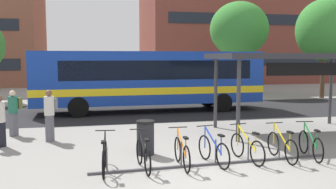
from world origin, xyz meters
The scene contains 18 objects.
ground centered at (0.00, 0.00, 0.00)m, with size 200.00×200.00×0.00m, color gray.
bus_lane_asphalt centered at (0.00, 10.46, 0.00)m, with size 80.00×7.20×0.01m, color #232326.
city_bus centered at (0.32, 10.46, 1.78)m, with size 12.11×3.02×3.20m.
bike_rack centered at (0.63, 0.36, 0.09)m, with size 6.79×0.48×0.70m.
parked_bicycle_black_0 centered at (-2.33, 0.30, 0.38)m, with size 0.52×1.72×0.99m.
parked_bicycle_black_1 centered at (-1.34, 0.32, 0.38)m, with size 0.52×1.72×0.99m.
parked_bicycle_orange_2 centered at (-0.31, 0.34, 0.38)m, with size 0.52×1.72×0.99m.
parked_bicycle_blue_3 centered at (0.59, 0.42, 0.38)m, with size 0.52×1.70×0.99m.
parked_bicycle_yellow_4 centered at (1.59, 0.49, 0.38)m, with size 0.52×1.71×0.99m.
parked_bicycle_yellow_5 centered at (2.63, 0.44, 0.38)m, with size 0.52×1.72×0.99m.
parked_bicycle_green_6 centered at (3.54, 0.46, 0.38)m, with size 0.52×1.70×0.99m.
transit_shelter centered at (4.93, 4.01, 2.85)m, with size 6.11×3.58×3.04m.
commuter_olive_pack_0 centered at (-5.46, 5.38, 0.97)m, with size 0.53×0.61×1.69m.
commuter_grey_pack_1 centered at (-4.06, 4.21, 1.03)m, with size 0.48×0.60×1.79m.
trash_bin centered at (-1.08, 1.79, 0.52)m, with size 0.55×0.55×1.03m.
street_tree_0 centered at (13.43, 14.40, 4.79)m, with size 3.95×3.95×6.96m.
street_tree_2 centered at (8.55, 18.00, 5.05)m, with size 4.49×4.49×7.16m.
building_right_wing centered at (14.44, 33.48, 8.54)m, with size 21.73×12.69×17.09m.
Camera 1 is at (-2.58, -8.84, 2.90)m, focal length 39.14 mm.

